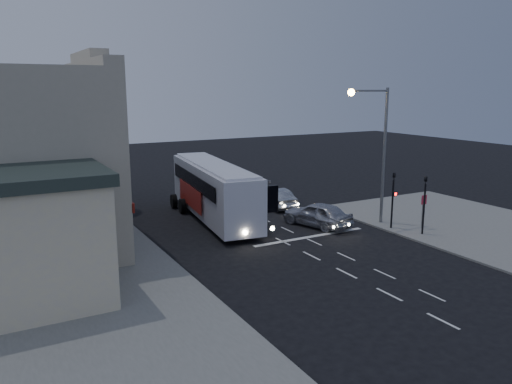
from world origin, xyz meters
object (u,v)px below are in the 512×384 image
traffic_signal_side (425,198)px  streetlight (377,140)px  tour_bus (214,189)px  car_sedan_a (275,198)px  street_tree (94,152)px  car_sedan_c (214,174)px  regulatory_sign (423,206)px  car_suv (317,214)px  car_sedan_b (246,185)px  traffic_signal_main (393,193)px

traffic_signal_side → streetlight: bearing=105.7°
tour_bus → streetlight: bearing=-29.7°
streetlight → car_sedan_a: bearing=112.4°
tour_bus → street_tree: (-6.77, 6.18, 2.35)m
car_sedan_c → street_tree: bearing=14.3°
regulatory_sign → tour_bus: bearing=139.8°
street_tree → traffic_signal_side: bearing=-44.5°
streetlight → street_tree: 20.19m
tour_bus → regulatory_sign: size_ratio=6.01×
car_suv → car_sedan_a: 6.08m
car_sedan_a → regulatory_sign: (5.11, -10.10, 0.85)m
street_tree → car_sedan_b: bearing=1.5°
car_sedan_c → car_sedan_a: bearing=75.6°
car_sedan_b → traffic_signal_side: traffic_signal_side is taller
car_suv → regulatory_sign: bearing=127.1°
traffic_signal_side → tour_bus: bearing=134.1°
car_sedan_a → traffic_signal_main: traffic_signal_main is taller
car_sedan_a → car_sedan_b: bearing=-89.0°
car_suv → regulatory_sign: 6.83m
car_sedan_b → traffic_signal_main: bearing=104.8°
traffic_signal_main → traffic_signal_side: 2.10m
traffic_signal_side → regulatory_sign: 1.61m
traffic_signal_side → car_suv: bearing=131.7°
traffic_signal_side → street_tree: size_ratio=0.66×
car_suv → traffic_signal_side: traffic_signal_side is taller
car_suv → car_sedan_a: car_suv is taller
car_sedan_b → streetlight: 14.32m
car_sedan_b → traffic_signal_side: size_ratio=1.37×
tour_bus → streetlight: size_ratio=1.47×
car_sedan_a → traffic_signal_main: (3.41, -9.09, 1.68)m
traffic_signal_main → regulatory_sign: (1.70, -1.01, -0.82)m
regulatory_sign → car_sedan_c: bearing=102.7°
traffic_signal_side → regulatory_sign: bearing=43.9°
regulatory_sign → streetlight: streetlight is taller
tour_bus → regulatory_sign: bearing=-32.8°
traffic_signal_side → regulatory_sign: traffic_signal_side is taller
traffic_signal_main → traffic_signal_side: (0.70, -1.98, 0.00)m
streetlight → regulatory_sign: bearing=-51.3°
car_sedan_b → regulatory_sign: (4.73, -15.60, 0.78)m
car_sedan_c → streetlight: (2.97, -19.47, 4.94)m
streetlight → traffic_signal_main: bearing=-79.8°
car_sedan_a → car_sedan_b: car_sedan_b is taller
car_sedan_a → car_suv: bearing=91.6°
traffic_signal_side → car_sedan_a: bearing=110.4°
tour_bus → car_sedan_a: bearing=17.7°
streetlight → traffic_signal_side: bearing=-74.3°
car_sedan_a → street_tree: (-12.40, 5.16, 3.75)m
streetlight → car_suv: bearing=155.5°
car_suv → car_sedan_c: 17.88m
car_sedan_c → traffic_signal_main: (3.22, -20.89, 1.62)m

